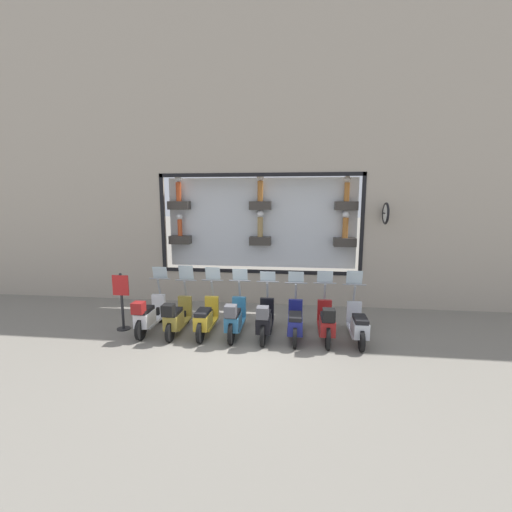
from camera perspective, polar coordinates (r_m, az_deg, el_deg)
The scene contains 11 objects.
ground_plane at distance 8.59m, azimuth -2.09°, elevation -14.67°, with size 120.00×120.00×0.00m, color gray.
building_facade at distance 11.56m, azimuth 0.67°, elevation 18.55°, with size 1.25×36.00×10.42m.
scooter_silver_0 at distance 9.01m, azimuth 16.61°, elevation -10.93°, with size 1.80×0.61×1.64m.
scooter_red_1 at distance 8.84m, azimuth 11.66°, elevation -10.76°, with size 1.81×0.61×1.62m.
scooter_navy_2 at distance 8.87m, azimuth 6.55°, elevation -10.90°, with size 1.80×0.60×1.58m.
scooter_black_3 at distance 8.83m, azimuth 1.45°, elevation -10.60°, with size 1.81×0.60×1.56m.
scooter_teal_4 at distance 8.94m, azimuth -3.57°, elevation -10.34°, with size 1.81×0.60×1.61m.
scooter_yellow_5 at distance 9.17m, azimuth -8.33°, elevation -10.20°, with size 1.81×0.60×1.64m.
scooter_olive_6 at distance 9.33m, azimuth -13.10°, elevation -9.82°, with size 1.80×0.61×1.68m.
scooter_white_7 at distance 9.61m, azimuth -17.48°, elevation -9.36°, with size 1.81×0.61×1.62m.
shop_sign_post at distance 9.97m, azimuth -21.48°, elevation -6.78°, with size 0.36×0.45×1.56m.
Camera 1 is at (-7.74, -1.24, 3.51)m, focal length 24.00 mm.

